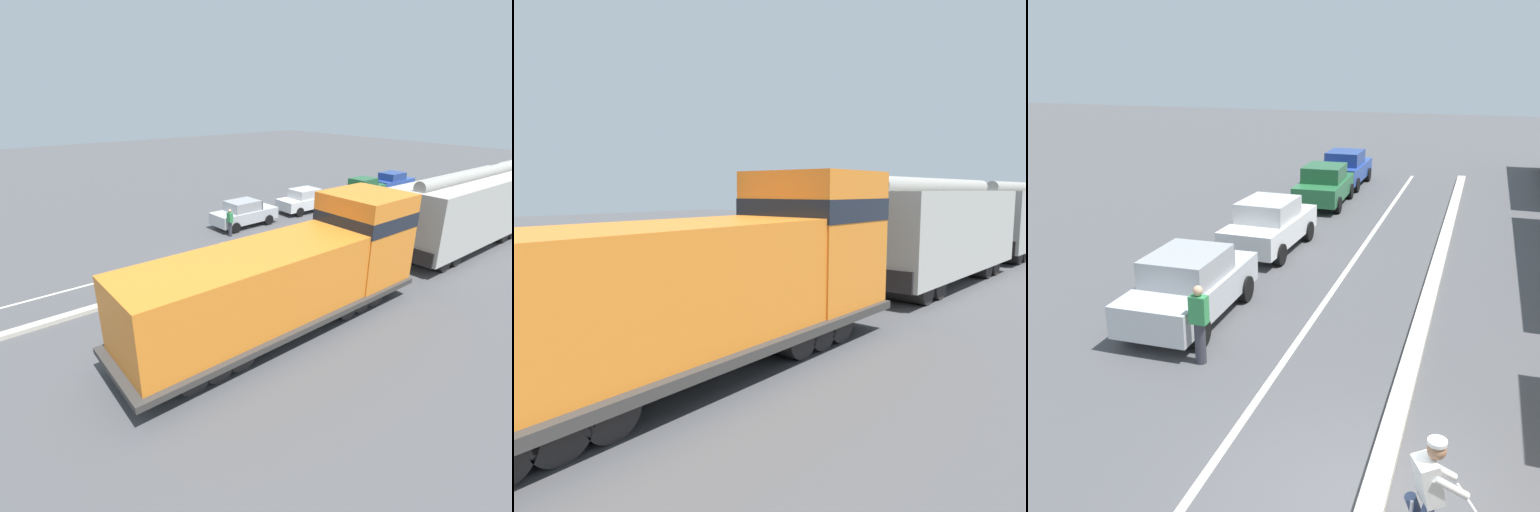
# 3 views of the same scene
# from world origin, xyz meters

# --- Properties ---
(ground_plane) EXTENTS (120.00, 120.00, 0.00)m
(ground_plane) POSITION_xyz_m (0.00, 0.00, 0.00)
(ground_plane) COLOR #4C4C4F
(median_curb) EXTENTS (0.36, 36.00, 0.16)m
(median_curb) POSITION_xyz_m (0.00, 6.00, 0.08)
(median_curb) COLOR beige
(median_curb) RESTS_ON ground
(lane_stripe) EXTENTS (0.14, 36.00, 0.01)m
(lane_stripe) POSITION_xyz_m (-2.40, 6.00, 0.00)
(lane_stripe) COLOR silver
(lane_stripe) RESTS_ON ground
(parked_car_silver) EXTENTS (1.90, 4.23, 1.62)m
(parked_car_silver) POSITION_xyz_m (-5.06, 4.85, 0.82)
(parked_car_silver) COLOR #B7BABF
(parked_car_silver) RESTS_ON ground
(parked_car_white) EXTENTS (1.94, 4.25, 1.62)m
(parked_car_white) POSITION_xyz_m (-5.11, 10.29, 0.82)
(parked_car_white) COLOR silver
(parked_car_white) RESTS_ON ground
(parked_car_green) EXTENTS (1.96, 4.26, 1.62)m
(parked_car_green) POSITION_xyz_m (-5.05, 16.67, 0.82)
(parked_car_green) COLOR #286B3D
(parked_car_green) RESTS_ON ground
(parked_car_blue) EXTENTS (1.85, 4.21, 1.62)m
(parked_car_blue) POSITION_xyz_m (-5.11, 20.65, 0.82)
(parked_car_blue) COLOR #28479E
(parked_car_blue) RESTS_ON ground
(cyclist) EXTENTS (1.54, 0.86, 1.71)m
(cyclist) POSITION_xyz_m (0.75, -0.63, 0.82)
(cyclist) COLOR black
(cyclist) RESTS_ON ground
(pedestrian_by_cars) EXTENTS (0.34, 0.22, 1.62)m
(pedestrian_by_cars) POSITION_xyz_m (-3.93, 3.00, 0.85)
(pedestrian_by_cars) COLOR #33333D
(pedestrian_by_cars) RESTS_ON ground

